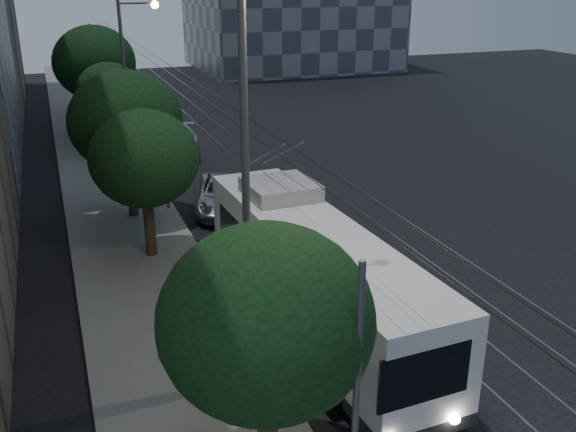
% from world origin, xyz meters
% --- Properties ---
extents(ground, '(120.00, 120.00, 0.00)m').
position_xyz_m(ground, '(0.00, 0.00, 0.00)').
color(ground, black).
rests_on(ground, ground).
extents(sidewalk, '(5.00, 90.00, 0.15)m').
position_xyz_m(sidewalk, '(-7.50, 20.00, 0.07)').
color(sidewalk, gray).
rests_on(sidewalk, ground).
extents(tram_rails, '(4.52, 90.00, 0.02)m').
position_xyz_m(tram_rails, '(2.50, 20.00, 0.01)').
color(tram_rails, gray).
rests_on(tram_rails, ground).
extents(overhead_wires, '(2.23, 90.00, 6.00)m').
position_xyz_m(overhead_wires, '(-4.97, 20.00, 3.47)').
color(overhead_wires, black).
rests_on(overhead_wires, ground).
extents(trolleybus, '(3.32, 13.23, 5.63)m').
position_xyz_m(trolleybus, '(-2.90, -2.17, 1.81)').
color(trolleybus, silver).
rests_on(trolleybus, ground).
extents(pickup_silver, '(4.08, 6.14, 1.57)m').
position_xyz_m(pickup_silver, '(-2.70, 9.19, 0.78)').
color(pickup_silver, '#9EA0A5').
rests_on(pickup_silver, ground).
extents(car_white_a, '(2.66, 4.57, 1.46)m').
position_xyz_m(car_white_a, '(-4.30, 18.71, 0.73)').
color(car_white_a, white).
rests_on(car_white_a, ground).
extents(car_white_b, '(3.26, 5.77, 1.58)m').
position_xyz_m(car_white_b, '(-2.70, 19.71, 0.79)').
color(car_white_b, silver).
rests_on(car_white_b, ground).
extents(car_white_c, '(2.77, 5.07, 1.58)m').
position_xyz_m(car_white_c, '(-2.70, 24.50, 0.79)').
color(car_white_c, white).
rests_on(car_white_c, ground).
extents(car_white_d, '(2.81, 4.35, 1.38)m').
position_xyz_m(car_white_d, '(-2.70, 33.48, 0.69)').
color(car_white_d, '#BBBBBF').
rests_on(car_white_d, ground).
extents(tree_0, '(4.48, 4.48, 6.10)m').
position_xyz_m(tree_0, '(-6.50, -8.23, 4.07)').
color(tree_0, black).
rests_on(tree_0, ground).
extents(tree_1, '(4.16, 4.16, 5.98)m').
position_xyz_m(tree_1, '(-6.95, 4.83, 4.09)').
color(tree_1, black).
rests_on(tree_1, ground).
extents(tree_2, '(5.03, 5.03, 6.81)m').
position_xyz_m(tree_2, '(-6.99, 9.60, 4.53)').
color(tree_2, black).
rests_on(tree_2, ground).
extents(tree_3, '(3.96, 3.96, 5.63)m').
position_xyz_m(tree_3, '(-6.50, 21.85, 3.83)').
color(tree_3, black).
rests_on(tree_3, ground).
extents(tree_4, '(5.55, 5.55, 7.48)m').
position_xyz_m(tree_4, '(-6.80, 27.09, 4.97)').
color(tree_4, black).
rests_on(tree_4, ground).
extents(tree_5, '(3.87, 3.87, 5.61)m').
position_xyz_m(tree_5, '(-6.50, 34.27, 3.84)').
color(tree_5, black).
rests_on(tree_5, ground).
extents(streetlamp_near, '(2.70, 0.44, 11.32)m').
position_xyz_m(streetlamp_near, '(-5.37, -4.68, 6.74)').
color(streetlamp_near, '#575759').
rests_on(streetlamp_near, ground).
extents(streetlamp_far, '(2.32, 0.44, 9.50)m').
position_xyz_m(streetlamp_far, '(-5.39, 18.91, 5.75)').
color(streetlamp_far, '#575759').
rests_on(streetlamp_far, ground).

